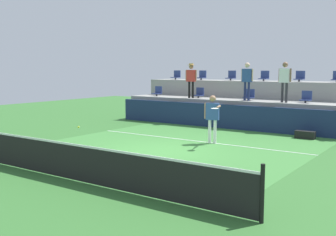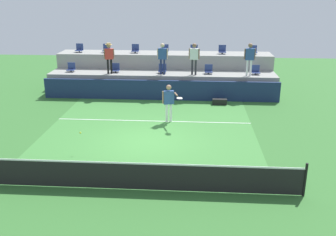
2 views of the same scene
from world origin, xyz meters
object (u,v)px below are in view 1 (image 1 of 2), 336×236
Objects in this scene: stadium_chair_upper_mid_left at (231,76)px; spectator_in_white at (285,78)px; stadium_chair_lower_far_left at (158,92)px; stadium_chair_upper_mid_right at (300,77)px; stadium_chair_upper_left at (202,76)px; tennis_ball at (78,127)px; stadium_chair_lower_center at (249,96)px; stadium_chair_lower_right at (306,98)px; stadium_chair_upper_far_left at (176,76)px; equipment_bag at (305,135)px; stadium_chair_upper_center at (264,77)px; spectator_leaning_on_rail at (247,78)px; stadium_chair_lower_left at (199,94)px; spectator_with_hat at (191,77)px; tennis_player at (213,114)px.

stadium_chair_upper_mid_left is 4.23m from spectator_in_white.
spectator_in_white is at bearing -3.07° from stadium_chair_lower_far_left.
stadium_chair_upper_mid_left is 1.00× the size of stadium_chair_upper_mid_right.
tennis_ball is at bearing -83.02° from stadium_chair_upper_left.
stadium_chair_lower_center and stadium_chair_lower_right have the same top height.
tennis_ball is (2.97, -10.35, -1.53)m from stadium_chair_upper_far_left.
stadium_chair_lower_far_left is 1.00× the size of stadium_chair_lower_center.
stadium_chair_lower_center is at bearing -18.69° from stadium_chair_upper_far_left.
stadium_chair_upper_left is 8.07m from equipment_bag.
stadium_chair_upper_center is 10.72m from tennis_ball.
stadium_chair_upper_far_left is at bearing 180.00° from stadium_chair_upper_center.
stadium_chair_upper_mid_right is at bearing 51.51° from spectator_leaning_on_rail.
stadium_chair_lower_left is 0.97m from spectator_with_hat.
spectator_leaning_on_rail reaches higher than stadium_chair_lower_right.
stadium_chair_upper_far_left reaches higher than equipment_bag.
spectator_with_hat reaches higher than tennis_ball.
stadium_chair_upper_mid_left is 2.87m from spectator_leaning_on_rail.
stadium_chair_upper_mid_right is (-0.86, 1.80, 0.85)m from stadium_chair_lower_right.
spectator_leaning_on_rail reaches higher than stadium_chair_upper_center.
stadium_chair_lower_left is 3.27m from stadium_chair_upper_far_left.
stadium_chair_lower_far_left is 4.04m from stadium_chair_upper_mid_left.
spectator_with_hat is at bearing -172.65° from stadium_chair_lower_center.
spectator_in_white is at bearing -4.85° from stadium_chair_lower_left.
spectator_in_white reaches higher than stadium_chair_lower_right.
spectator_with_hat is (-4.75, -2.18, -0.00)m from stadium_chair_upper_mid_right.
tennis_ball is (0.37, -8.55, -0.68)m from stadium_chair_lower_left.
stadium_chair_upper_center is at bearing 33.46° from stadium_chair_lower_left.
equipment_bag is (8.53, -3.72, -2.16)m from stadium_chair_upper_far_left.
stadium_chair_upper_left reaches higher than tennis_ball.
spectator_leaning_on_rail reaches higher than stadium_chair_upper_left.
stadium_chair_upper_center reaches higher than tennis_player.
stadium_chair_upper_far_left is at bearing 157.84° from spectator_leaning_on_rail.
spectator_with_hat is (-2.98, -0.38, 0.85)m from stadium_chair_lower_center.
stadium_chair_upper_mid_right reaches higher than stadium_chair_lower_left.
spectator_leaning_on_rail reaches higher than spectator_with_hat.
tennis_ball is (-4.13, -10.35, -1.53)m from stadium_chair_upper_mid_right.
equipment_bag is at bearing -30.92° from stadium_chair_lower_center.
equipment_bag is (3.17, -1.54, -2.16)m from spectator_leaning_on_rail.
spectator_leaning_on_rail is (-0.68, 4.51, 1.23)m from tennis_player.
stadium_chair_upper_center reaches higher than stadium_chair_lower_center.
stadium_chair_upper_mid_left is at bearing 135.43° from stadium_chair_lower_center.
spectator_in_white is (7.12, -2.18, 0.00)m from stadium_chair_upper_far_left.
stadium_chair_lower_right is at bearing -16.05° from stadium_chair_upper_left.
stadium_chair_lower_left is at bearing 56.78° from spectator_with_hat.
spectator_with_hat is (0.64, -2.18, -0.00)m from stadium_chair_upper_left.
stadium_chair_upper_left is at bearing 46.22° from stadium_chair_lower_far_left.
spectator_leaning_on_rail is at bearing -49.46° from stadium_chair_upper_mid_left.
equipment_bag is (8.55, -1.92, -1.31)m from stadium_chair_lower_far_left.
stadium_chair_lower_left is 4.92m from stadium_chair_upper_mid_right.
equipment_bag is (1.41, -1.54, -2.17)m from spectator_in_white.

